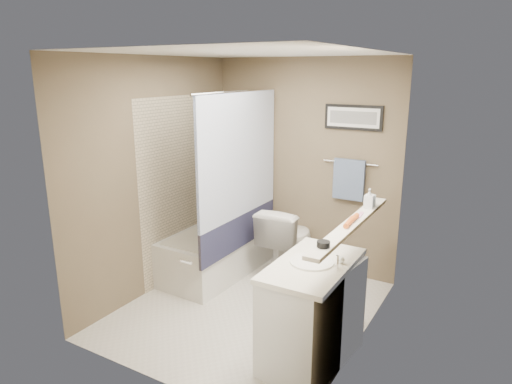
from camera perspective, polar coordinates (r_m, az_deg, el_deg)
The scene contains 33 objects.
ground at distance 4.60m, azimuth -0.97°, elevation -14.41°, with size 2.50×2.50×0.00m, color silver.
ceiling at distance 4.01m, azimuth -1.12°, elevation 16.74°, with size 2.20×2.50×0.04m, color white.
wall_back at distance 5.21m, azimuth 5.97°, elevation 3.20°, with size 2.20×0.04×2.40m, color brown.
wall_front at distance 3.20m, azimuth -12.50°, elevation -4.68°, with size 2.20×0.04×2.40m, color brown.
wall_left at distance 4.78m, azimuth -12.22°, elevation 1.86°, with size 0.04×2.50×2.40m, color brown.
wall_right at distance 3.72m, azimuth 13.36°, elevation -1.93°, with size 0.04×2.50×2.40m, color brown.
tile_surround at distance 5.20m, azimuth -8.52°, elevation 0.83°, with size 0.02×1.55×2.00m, color #BCAC8E.
curtain_rod at distance 4.65m, azimuth -2.16°, elevation 12.42°, with size 0.02×0.02×1.55m, color silver.
curtain_upper at distance 4.72m, azimuth -2.08°, elevation 4.52°, with size 0.03×1.45×1.28m, color white.
curtain_lower at distance 4.94m, azimuth -1.99°, elevation -4.88°, with size 0.03×1.45×0.36m, color #242543.
mirror at distance 3.48m, azimuth 13.20°, elevation 4.04°, with size 0.02×1.60×1.00m, color silver.
shelf at distance 3.63m, azimuth 11.89°, elevation -3.95°, with size 0.12×1.60×0.03m, color silver.
towel_bar at distance 4.98m, azimuth 11.71°, elevation 3.60°, with size 0.02×0.02×0.60m, color silver.
towel at distance 5.00m, azimuth 11.53°, elevation 1.54°, with size 0.34×0.05×0.44m, color #7F95B8.
art_frame at distance 4.93m, azimuth 12.08°, elevation 9.11°, with size 0.62×0.03×0.26m, color black.
art_mat at distance 4.91m, azimuth 12.02°, elevation 9.09°, with size 0.56×0.00×0.20m, color white.
art_image at distance 4.91m, azimuth 12.01°, elevation 9.09°, with size 0.50×0.00×0.13m, color #595959.
door at distance 2.95m, azimuth -4.37°, elevation -10.33°, with size 0.80×0.02×2.00m, color silver.
door_handle at distance 3.17m, azimuth -8.82°, elevation -8.61°, with size 0.02×0.02×0.10m, color silver.
bathtub at distance 5.31m, azimuth -4.64°, elevation -7.27°, with size 0.70×1.50×0.50m, color silver.
tub_rim at distance 5.22m, azimuth -4.69°, elevation -4.73°, with size 0.56×1.36×0.02m, color beige.
toilet at distance 5.14m, azimuth 3.94°, elevation -6.10°, with size 0.46×0.80×0.82m, color white.
vanity at distance 3.73m, azimuth 7.06°, elevation -15.00°, with size 0.50×0.90×0.80m, color white.
countertop at distance 3.54m, azimuth 7.13°, elevation -9.07°, with size 0.54×0.96×0.04m, color white.
sink_basin at distance 3.54m, azimuth 7.00°, elevation -8.63°, with size 0.34×0.34×0.01m, color white.
faucet_spout at distance 3.45m, azimuth 10.10°, elevation -8.59°, with size 0.02×0.02×0.10m, color white.
faucet_knob at distance 3.55m, azimuth 10.65°, elevation -8.31°, with size 0.05×0.05×0.05m, color white.
candle_bowl_near at distance 3.09m, azimuth 8.43°, elevation -6.47°, with size 0.09×0.09×0.04m, color black.
hair_brush_front at distance 3.56m, azimuth 11.57°, elevation -3.69°, with size 0.04×0.04×0.22m, color #CF581D.
hair_brush_back at distance 3.63m, azimuth 12.00°, elevation -3.32°, with size 0.04×0.04×0.22m, color #C8551C.
pink_comb at distance 3.81m, azimuth 12.88°, elevation -2.79°, with size 0.03×0.16×0.01m, color pink.
glass_jar at distance 4.07m, azimuth 14.19°, elevation -1.04°, with size 0.08×0.08×0.10m, color silver.
soap_bottle at distance 4.00m, azimuth 13.96°, elevation -0.79°, with size 0.08×0.08×0.17m, color #999999.
Camera 1 is at (2.07, -3.43, 2.26)m, focal length 32.00 mm.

